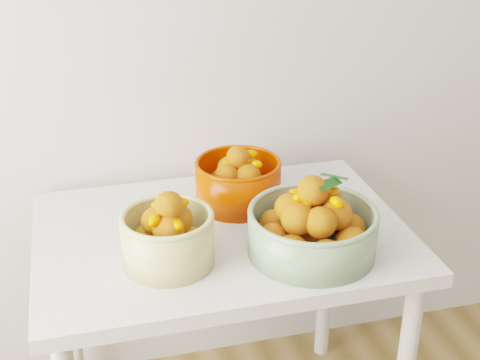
{
  "coord_description": "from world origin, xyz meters",
  "views": [
    {
      "loc": [
        -0.66,
        0.07,
        1.67
      ],
      "look_at": [
        -0.27,
        1.55,
        0.92
      ],
      "focal_mm": 50.0,
      "sensor_mm": 36.0,
      "label": 1
    }
  ],
  "objects_px": {
    "table": "(222,260)",
    "bowl_cream": "(168,236)",
    "bowl_green": "(312,227)",
    "bowl_orange": "(238,181)"
  },
  "relations": [
    {
      "from": "bowl_cream",
      "to": "bowl_orange",
      "type": "relative_size",
      "value": 1.11
    },
    {
      "from": "table",
      "to": "bowl_orange",
      "type": "height_order",
      "value": "bowl_orange"
    },
    {
      "from": "table",
      "to": "bowl_green",
      "type": "bearing_deg",
      "value": -40.35
    },
    {
      "from": "bowl_green",
      "to": "bowl_cream",
      "type": "bearing_deg",
      "value": 173.06
    },
    {
      "from": "bowl_orange",
      "to": "bowl_green",
      "type": "bearing_deg",
      "value": -69.63
    },
    {
      "from": "bowl_orange",
      "to": "table",
      "type": "bearing_deg",
      "value": -120.56
    },
    {
      "from": "bowl_cream",
      "to": "table",
      "type": "bearing_deg",
      "value": 36.82
    },
    {
      "from": "table",
      "to": "bowl_orange",
      "type": "bearing_deg",
      "value": 59.44
    },
    {
      "from": "bowl_cream",
      "to": "bowl_orange",
      "type": "height_order",
      "value": "bowl_cream"
    },
    {
      "from": "table",
      "to": "bowl_cream",
      "type": "bearing_deg",
      "value": -143.18
    }
  ]
}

